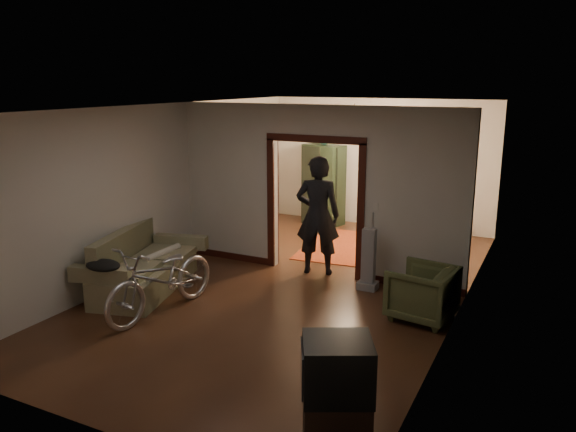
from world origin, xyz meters
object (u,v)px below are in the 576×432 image
Objects in this scene: bicycle at (162,278)px; locker at (324,185)px; desk at (418,219)px; sofa at (145,261)px; person at (318,215)px; armchair at (422,293)px.

bicycle is 5.68m from locker.
desk is at bearing 75.30° from bicycle.
sofa is 1.13× the size of locker.
person reaches higher than bicycle.
person is at bearing -99.12° from desk.
armchair is 0.46× the size of locker.
desk is at bearing -123.09° from person.
desk is (3.01, 5.01, -0.12)m from sofa.
sofa is at bearing -82.51° from locker.
bicycle is at bearing -51.45° from sofa.
armchair is at bearing -3.74° from sofa.
locker is 1.90× the size of desk.
bicycle reaches higher than sofa.
armchair is (4.09, 0.81, -0.09)m from sofa.
armchair is 2.39m from person.
sofa is 2.14× the size of desk.
desk is at bearing -157.08° from armchair.
bicycle reaches higher than desk.
sofa is 1.01× the size of person.
desk is (0.95, 3.09, -0.65)m from person.
locker reaches higher than desk.
sofa is at bearing -113.12° from desk.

